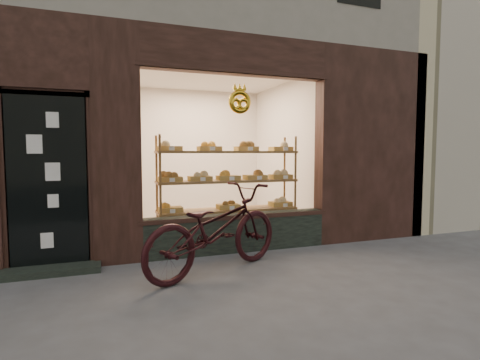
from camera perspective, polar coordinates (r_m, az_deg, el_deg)
name	(u,v)px	position (r m, az deg, el deg)	size (l,w,h in m)	color
ground	(269,314)	(3.56, 4.38, -19.72)	(90.00, 90.00, 0.00)	#4A4A4A
display_shelf	(228,189)	(5.83, -1.81, -1.40)	(2.20, 0.45, 1.70)	brown
bicycle	(215,229)	(4.53, -3.77, -7.45)	(0.70, 2.02, 1.06)	black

